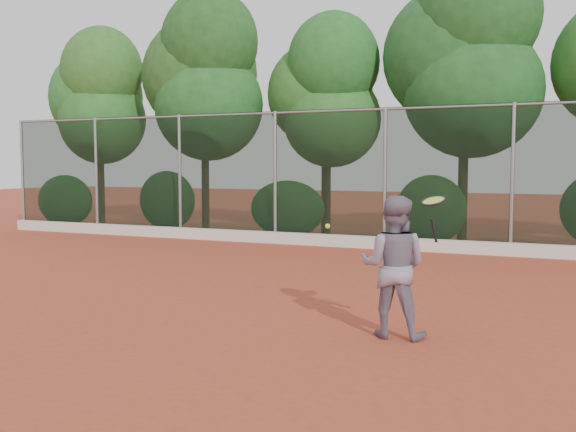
% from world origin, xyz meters
% --- Properties ---
extents(ground, '(80.00, 80.00, 0.00)m').
position_xyz_m(ground, '(0.00, 0.00, 0.00)').
color(ground, '#A94028').
rests_on(ground, ground).
extents(concrete_curb, '(24.00, 0.20, 0.30)m').
position_xyz_m(concrete_curb, '(0.00, 6.82, 0.15)').
color(concrete_curb, silver).
rests_on(concrete_curb, ground).
extents(tennis_player, '(0.86, 0.68, 1.72)m').
position_xyz_m(tennis_player, '(2.28, -1.01, 0.86)').
color(tennis_player, gray).
rests_on(tennis_player, ground).
extents(chainlink_fence, '(24.09, 0.09, 3.50)m').
position_xyz_m(chainlink_fence, '(-0.00, 7.00, 1.86)').
color(chainlink_fence, black).
rests_on(chainlink_fence, ground).
extents(foliage_backdrop, '(23.70, 3.63, 7.55)m').
position_xyz_m(foliage_backdrop, '(-0.55, 8.98, 4.40)').
color(foliage_backdrop, '#492E1C').
rests_on(foliage_backdrop, ground).
extents(tennis_racket, '(0.38, 0.38, 0.56)m').
position_xyz_m(tennis_racket, '(2.76, -1.12, 1.63)').
color(tennis_racket, black).
rests_on(tennis_racket, ground).
extents(tennis_ball_in_flight, '(0.07, 0.07, 0.07)m').
position_xyz_m(tennis_ball_in_flight, '(1.22, -0.45, 1.26)').
color(tennis_ball_in_flight, '#EAF437').
rests_on(tennis_ball_in_flight, ground).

